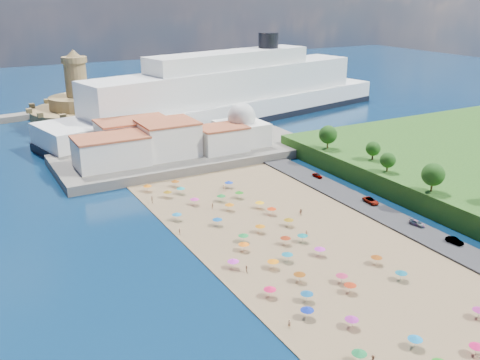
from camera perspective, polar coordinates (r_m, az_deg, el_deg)
ground at (r=122.72m, az=4.04°, el=-7.28°), size 700.00×700.00×0.00m
terrace at (r=186.74m, az=-5.52°, el=2.76°), size 90.00×36.00×3.00m
jetty at (r=212.21m, az=-14.82°, el=4.17°), size 18.00×70.00×2.40m
waterfront_buildings at (r=181.04m, az=-9.46°, el=4.13°), size 57.00×29.00×11.00m
domed_building at (r=191.52m, az=0.16°, el=5.60°), size 16.00×16.00×15.00m
fortress at (r=239.44m, az=-16.78°, el=7.06°), size 40.00×40.00×32.40m
cruise_ship at (r=238.39m, az=-1.00°, el=8.90°), size 171.93×60.07×37.27m
beach_parasols at (r=113.82m, az=6.32°, el=-8.41°), size 33.54×117.44×2.20m
beachgoers at (r=120.45m, az=2.77°, el=-7.19°), size 34.73×98.44×1.88m
parked_cars at (r=141.54m, az=17.07°, el=-3.74°), size 2.77×72.14×1.42m
hillside_trees at (r=143.46m, az=22.35°, el=-0.26°), size 16.07×110.78×7.69m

